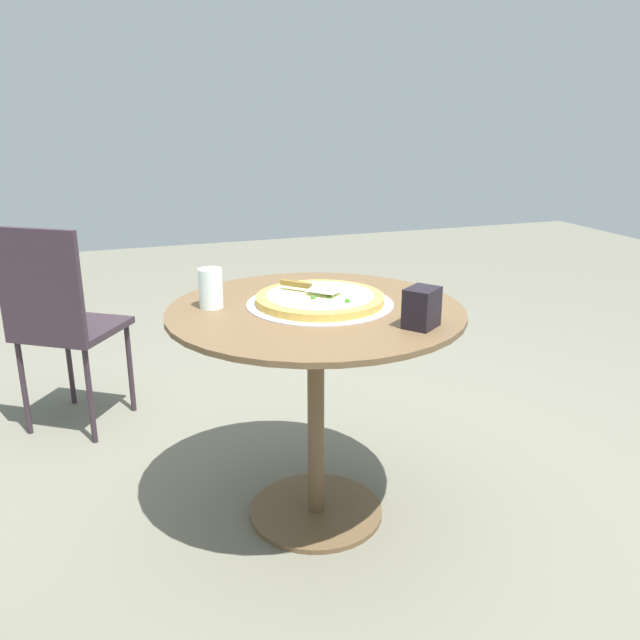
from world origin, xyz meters
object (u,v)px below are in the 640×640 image
(pizza_on_tray, at_px, (320,300))
(pizza_server, at_px, (309,287))
(napkin_dispenser, at_px, (422,308))
(drinking_cup, at_px, (211,288))
(patio_chair_far, at_px, (60,316))
(patio_table, at_px, (316,359))

(pizza_on_tray, xyz_separation_m, pizza_server, (-0.03, 0.03, 0.04))
(pizza_server, xyz_separation_m, napkin_dispenser, (0.23, -0.35, 0.01))
(drinking_cup, xyz_separation_m, patio_chair_far, (-0.51, 0.85, -0.29))
(patio_table, height_order, pizza_on_tray, pizza_on_tray)
(patio_chair_far, bearing_deg, patio_table, -49.55)
(patio_table, relative_size, patio_chair_far, 1.03)
(patio_table, distance_m, drinking_cup, 0.41)
(pizza_server, bearing_deg, patio_chair_far, 132.64)
(pizza_on_tray, bearing_deg, patio_table, -126.97)
(drinking_cup, bearing_deg, patio_table, -19.99)
(patio_chair_far, bearing_deg, pizza_on_tray, -47.52)
(pizza_server, xyz_separation_m, drinking_cup, (-0.31, 0.04, 0.01))
(pizza_on_tray, distance_m, drinking_cup, 0.35)
(pizza_on_tray, bearing_deg, napkin_dispenser, -57.79)
(patio_table, relative_size, napkin_dispenser, 8.14)
(pizza_on_tray, distance_m, patio_chair_far, 1.27)
(napkin_dispenser, bearing_deg, drinking_cup, 107.16)
(pizza_on_tray, distance_m, pizza_server, 0.06)
(pizza_on_tray, height_order, napkin_dispenser, napkin_dispenser)
(napkin_dispenser, relative_size, patio_chair_far, 0.13)
(pizza_server, bearing_deg, drinking_cup, 171.96)
(pizza_server, relative_size, drinking_cup, 1.47)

